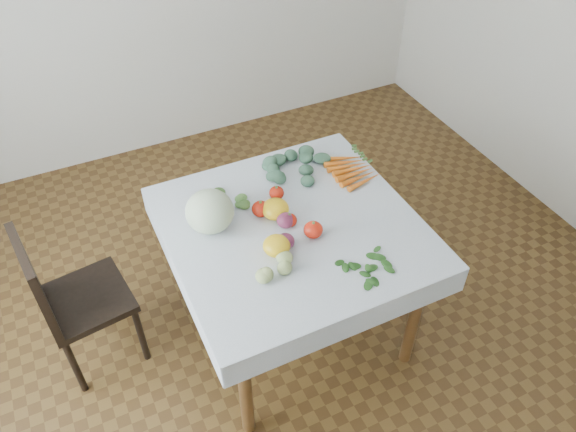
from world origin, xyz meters
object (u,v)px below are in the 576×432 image
object	(u,v)px
cabbage	(210,211)
carrot_bunch	(353,170)
table	(293,241)
chair	(66,296)
heirloom_back	(275,209)

from	to	relation	value
cabbage	carrot_bunch	world-z (taller)	cabbage
table	carrot_bunch	xyz separation A→B (m)	(0.45, 0.22, 0.12)
chair	heirloom_back	distance (m)	1.06
chair	carrot_bunch	distance (m)	1.52
table	chair	bearing A→B (deg)	165.28
heirloom_back	table	bearing A→B (deg)	-63.72
chair	carrot_bunch	world-z (taller)	chair
table	carrot_bunch	world-z (taller)	carrot_bunch
table	chair	distance (m)	1.09
table	carrot_bunch	distance (m)	0.52
carrot_bunch	heirloom_back	bearing A→B (deg)	-165.02
cabbage	table	bearing A→B (deg)	-23.51
chair	cabbage	size ratio (longest dim) A/B	3.94
table	chair	size ratio (longest dim) A/B	1.16
chair	cabbage	xyz separation A→B (m)	(0.70, -0.12, 0.36)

